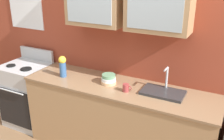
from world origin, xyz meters
TOP-DOWN VIEW (x-y plane):
  - back_wall_unit at (-0.00, 0.33)m, footprint 4.92×0.41m
  - counter at (0.00, 0.00)m, footprint 2.35×0.65m
  - stove_range at (-1.49, -0.00)m, footprint 0.64×0.62m
  - sink_faucet at (0.53, 0.05)m, footprint 0.47×0.28m
  - bowl_stack at (-0.13, 0.01)m, footprint 0.18×0.18m
  - vase at (-0.75, -0.06)m, footprint 0.10×0.10m
  - cup_near_sink at (0.14, -0.09)m, footprint 0.11×0.07m

SIDE VIEW (x-z plane):
  - counter at x=0.00m, z-range 0.00..0.93m
  - stove_range at x=-1.49m, z-range -0.08..1.03m
  - sink_faucet at x=0.53m, z-range 0.81..1.10m
  - cup_near_sink at x=0.14m, z-range 0.93..1.02m
  - bowl_stack at x=-0.13m, z-range 0.93..1.05m
  - vase at x=-0.75m, z-range 0.94..1.22m
  - back_wall_unit at x=0.00m, z-range 0.12..2.68m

